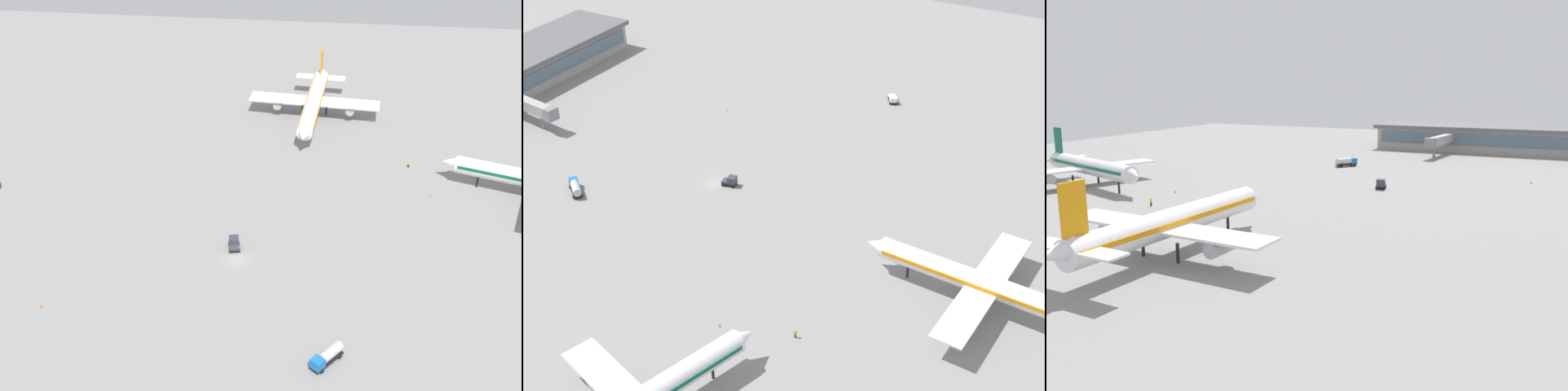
% 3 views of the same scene
% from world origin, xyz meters
% --- Properties ---
extents(ground, '(288.00, 288.00, 0.00)m').
position_xyz_m(ground, '(0.00, 0.00, 0.00)').
color(ground, gray).
extents(airplane_at_gate, '(34.98, 43.53, 13.24)m').
position_xyz_m(airplane_at_gate, '(11.51, 63.51, 4.81)').
color(airplane_at_gate, white).
rests_on(airplane_at_gate, ground).
extents(baggage_tug, '(2.75, 3.51, 2.30)m').
position_xyz_m(baggage_tug, '(-0.96, 3.62, 1.16)').
color(baggage_tug, black).
rests_on(baggage_tug, ground).
extents(pushback_tractor, '(4.77, 3.81, 1.90)m').
position_xyz_m(pushback_tractor, '(-58.43, 19.11, 0.97)').
color(pushback_tractor, black).
rests_on(pushback_tractor, ground).
extents(fuel_truck, '(5.40, 6.12, 2.50)m').
position_xyz_m(fuel_truck, '(18.15, -24.69, 1.39)').
color(fuel_truck, black).
rests_on(fuel_truck, ground).
extents(ground_crew_worker, '(0.54, 0.54, 1.67)m').
position_xyz_m(ground_crew_worker, '(35.22, 39.65, 0.85)').
color(ground_crew_worker, '#1E2338').
rests_on(ground_crew_worker, ground).
extents(jet_bridge, '(5.49, 21.59, 6.74)m').
position_xyz_m(jet_bridge, '(-1.76, -57.72, 5.14)').
color(jet_bridge, '#9E9993').
rests_on(jet_bridge, ground).
extents(safety_cone_near_gate, '(0.44, 0.44, 0.60)m').
position_xyz_m(safety_cone_near_gate, '(-32.06, -17.47, 0.30)').
color(safety_cone_near_gate, '#EA590C').
rests_on(safety_cone_near_gate, ground).
extents(safety_cone_mid_apron, '(0.44, 0.44, 0.60)m').
position_xyz_m(safety_cone_mid_apron, '(39.21, 26.88, 0.30)').
color(safety_cone_mid_apron, '#EA590C').
rests_on(safety_cone_mid_apron, ground).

